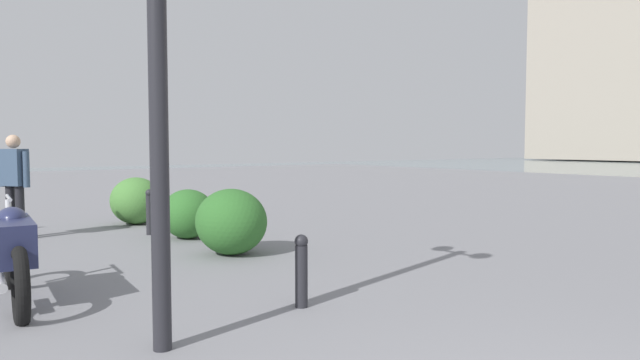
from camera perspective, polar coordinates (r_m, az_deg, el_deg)
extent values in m
cube|color=#9E9384|center=(73.16, 29.20, 15.47)|extent=(16.44, 15.49, 34.50)
cylinder|color=#232328|center=(4.39, -15.93, 9.57)|extent=(0.14, 0.14, 4.03)
torus|color=black|center=(5.71, -27.83, -9.45)|extent=(0.73, 0.17, 0.72)
torus|color=black|center=(7.13, -28.64, -6.94)|extent=(0.73, 0.17, 0.72)
cube|color=#23284C|center=(6.31, -28.33, -5.30)|extent=(1.12, 0.40, 0.40)
ellipsoid|color=#23284C|center=(6.51, -28.50, -3.44)|extent=(0.46, 0.31, 0.24)
cylinder|color=silver|center=(7.02, -28.69, -4.42)|extent=(0.18, 0.07, 0.66)
cylinder|color=silver|center=(6.92, -28.75, -1.57)|extent=(0.60, 0.08, 0.04)
cylinder|color=silver|center=(5.97, -29.37, -8.94)|extent=(0.55, 0.13, 0.09)
cylinder|color=black|center=(10.62, -28.58, -2.81)|extent=(0.14, 0.14, 0.90)
cylinder|color=black|center=(10.48, -27.85, -2.87)|extent=(0.14, 0.14, 0.90)
cube|color=#384C66|center=(10.50, -28.33, 1.13)|extent=(0.47, 0.43, 0.60)
sphere|color=tan|center=(10.49, -28.40, 3.42)|extent=(0.22, 0.22, 0.22)
cylinder|color=#384C66|center=(10.69, -29.27, 0.97)|extent=(0.10, 0.10, 0.58)
cylinder|color=#384C66|center=(10.31, -27.36, 0.95)|extent=(0.10, 0.10, 0.58)
cylinder|color=#232328|center=(5.47, -1.88, -9.63)|extent=(0.12, 0.12, 0.59)
sphere|color=#232328|center=(5.41, -1.89, -6.16)|extent=(0.13, 0.13, 0.13)
cylinder|color=#232328|center=(10.22, -16.70, -3.38)|extent=(0.12, 0.12, 0.68)
sphere|color=#232328|center=(10.18, -16.74, -1.25)|extent=(0.13, 0.13, 0.13)
ellipsoid|color=#2D6628|center=(8.12, -8.89, -4.15)|extent=(1.09, 0.98, 0.93)
ellipsoid|color=#477F38|center=(11.66, -17.95, -1.99)|extent=(1.08, 0.97, 0.91)
ellipsoid|color=#2D6628|center=(9.65, -13.08, -3.32)|extent=(0.96, 0.86, 0.81)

